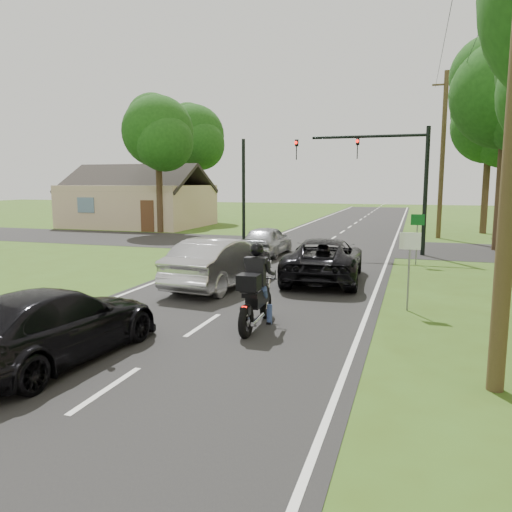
{
  "coord_description": "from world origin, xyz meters",
  "views": [
    {
      "loc": [
        4.8,
        -10.79,
        3.45
      ],
      "look_at": [
        0.39,
        3.0,
        1.3
      ],
      "focal_mm": 35.0,
      "sensor_mm": 36.0,
      "label": 1
    }
  ],
  "objects_px": {
    "traffic_signal": "(385,167)",
    "utility_pole_far": "(442,155)",
    "dark_suv": "(324,259)",
    "sign_green": "(417,227)",
    "silver_sedan": "(220,262)",
    "sign_white": "(410,252)",
    "dark_car_behind": "(54,325)",
    "motorcycle_rider": "(256,295)",
    "silver_suv": "(267,241)"
  },
  "relations": [
    {
      "from": "silver_sedan",
      "to": "silver_suv",
      "type": "xyz_separation_m",
      "value": [
        -0.54,
        7.28,
        -0.11
      ]
    },
    {
      "from": "utility_pole_far",
      "to": "silver_suv",
      "type": "bearing_deg",
      "value": -127.61
    },
    {
      "from": "dark_suv",
      "to": "traffic_signal",
      "type": "bearing_deg",
      "value": -105.68
    },
    {
      "from": "traffic_signal",
      "to": "sign_white",
      "type": "distance_m",
      "value": 11.39
    },
    {
      "from": "traffic_signal",
      "to": "sign_green",
      "type": "height_order",
      "value": "traffic_signal"
    },
    {
      "from": "sign_white",
      "to": "sign_green",
      "type": "distance_m",
      "value": 8.0
    },
    {
      "from": "sign_white",
      "to": "dark_car_behind",
      "type": "bearing_deg",
      "value": -136.78
    },
    {
      "from": "silver_sedan",
      "to": "traffic_signal",
      "type": "distance_m",
      "value": 11.23
    },
    {
      "from": "silver_sedan",
      "to": "dark_car_behind",
      "type": "distance_m",
      "value": 7.42
    },
    {
      "from": "dark_car_behind",
      "to": "utility_pole_far",
      "type": "distance_m",
      "value": 26.69
    },
    {
      "from": "traffic_signal",
      "to": "sign_white",
      "type": "bearing_deg",
      "value": -82.95
    },
    {
      "from": "dark_suv",
      "to": "silver_suv",
      "type": "height_order",
      "value": "dark_suv"
    },
    {
      "from": "dark_car_behind",
      "to": "traffic_signal",
      "type": "height_order",
      "value": "traffic_signal"
    },
    {
      "from": "motorcycle_rider",
      "to": "dark_car_behind",
      "type": "height_order",
      "value": "motorcycle_rider"
    },
    {
      "from": "silver_sedan",
      "to": "traffic_signal",
      "type": "xyz_separation_m",
      "value": [
        4.61,
        9.69,
        3.31
      ]
    },
    {
      "from": "utility_pole_far",
      "to": "silver_sedan",
      "type": "bearing_deg",
      "value": -112.91
    },
    {
      "from": "silver_sedan",
      "to": "dark_suv",
      "type": "bearing_deg",
      "value": -139.17
    },
    {
      "from": "silver_suv",
      "to": "dark_car_behind",
      "type": "distance_m",
      "value": 14.69
    },
    {
      "from": "sign_green",
      "to": "silver_sedan",
      "type": "bearing_deg",
      "value": -132.79
    },
    {
      "from": "traffic_signal",
      "to": "utility_pole_far",
      "type": "relative_size",
      "value": 0.64
    },
    {
      "from": "silver_sedan",
      "to": "sign_white",
      "type": "height_order",
      "value": "sign_white"
    },
    {
      "from": "dark_car_behind",
      "to": "sign_white",
      "type": "xyz_separation_m",
      "value": [
        6.47,
        6.08,
        0.87
      ]
    },
    {
      "from": "silver_suv",
      "to": "utility_pole_far",
      "type": "distance_m",
      "value": 13.85
    },
    {
      "from": "dark_suv",
      "to": "silver_sedan",
      "type": "xyz_separation_m",
      "value": [
        -3.08,
        -2.17,
        0.06
      ]
    },
    {
      "from": "dark_suv",
      "to": "sign_green",
      "type": "xyz_separation_m",
      "value": [
        3.09,
        4.5,
        0.84
      ]
    },
    {
      "from": "dark_suv",
      "to": "silver_sedan",
      "type": "height_order",
      "value": "silver_sedan"
    },
    {
      "from": "silver_sedan",
      "to": "utility_pole_far",
      "type": "relative_size",
      "value": 0.49
    },
    {
      "from": "sign_white",
      "to": "sign_green",
      "type": "xyz_separation_m",
      "value": [
        0.2,
        8.0,
        0.0
      ]
    },
    {
      "from": "traffic_signal",
      "to": "sign_white",
      "type": "xyz_separation_m",
      "value": [
        1.36,
        -11.02,
        -2.54
      ]
    },
    {
      "from": "silver_suv",
      "to": "utility_pole_far",
      "type": "xyz_separation_m",
      "value": [
        8.02,
        10.41,
        4.37
      ]
    },
    {
      "from": "traffic_signal",
      "to": "sign_white",
      "type": "relative_size",
      "value": 3.0
    },
    {
      "from": "dark_suv",
      "to": "dark_car_behind",
      "type": "xyz_separation_m",
      "value": [
        -3.57,
        -9.58,
        -0.03
      ]
    },
    {
      "from": "dark_suv",
      "to": "utility_pole_far",
      "type": "relative_size",
      "value": 0.54
    },
    {
      "from": "dark_suv",
      "to": "silver_suv",
      "type": "bearing_deg",
      "value": -58.81
    },
    {
      "from": "traffic_signal",
      "to": "utility_pole_far",
      "type": "height_order",
      "value": "utility_pole_far"
    },
    {
      "from": "motorcycle_rider",
      "to": "dark_suv",
      "type": "xyz_separation_m",
      "value": [
        0.52,
        6.3,
        -0.05
      ]
    },
    {
      "from": "utility_pole_far",
      "to": "sign_green",
      "type": "xyz_separation_m",
      "value": [
        -1.3,
        -11.02,
        -3.49
      ]
    },
    {
      "from": "motorcycle_rider",
      "to": "sign_green",
      "type": "height_order",
      "value": "sign_green"
    },
    {
      "from": "dark_car_behind",
      "to": "sign_white",
      "type": "bearing_deg",
      "value": -132.65
    },
    {
      "from": "dark_car_behind",
      "to": "silver_sedan",
      "type": "bearing_deg",
      "value": -89.67
    },
    {
      "from": "silver_sedan",
      "to": "sign_green",
      "type": "relative_size",
      "value": 2.32
    },
    {
      "from": "silver_sedan",
      "to": "utility_pole_far",
      "type": "height_order",
      "value": "utility_pole_far"
    },
    {
      "from": "silver_suv",
      "to": "sign_white",
      "type": "distance_m",
      "value": 10.84
    },
    {
      "from": "traffic_signal",
      "to": "sign_green",
      "type": "distance_m",
      "value": 4.24
    },
    {
      "from": "motorcycle_rider",
      "to": "utility_pole_far",
      "type": "relative_size",
      "value": 0.24
    },
    {
      "from": "motorcycle_rider",
      "to": "sign_green",
      "type": "distance_m",
      "value": 11.41
    },
    {
      "from": "dark_suv",
      "to": "silver_suv",
      "type": "distance_m",
      "value": 6.27
    },
    {
      "from": "motorcycle_rider",
      "to": "dark_car_behind",
      "type": "distance_m",
      "value": 4.48
    },
    {
      "from": "sign_white",
      "to": "sign_green",
      "type": "height_order",
      "value": "same"
    },
    {
      "from": "dark_car_behind",
      "to": "utility_pole_far",
      "type": "relative_size",
      "value": 0.49
    }
  ]
}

